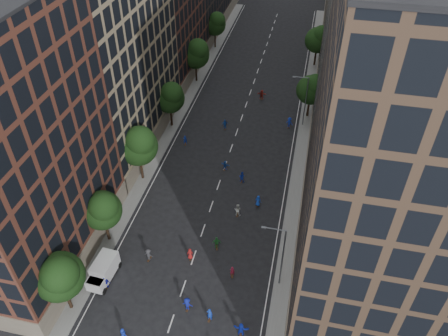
% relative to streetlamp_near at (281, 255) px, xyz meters
% --- Properties ---
extents(ground, '(240.00, 240.00, 0.00)m').
position_rel_streetlamp_near_xyz_m(ground, '(-10.37, 28.00, -5.17)').
color(ground, black).
rests_on(ground, ground).
extents(sidewalk_left, '(4.00, 105.00, 0.15)m').
position_rel_streetlamp_near_xyz_m(sidewalk_left, '(-22.37, 35.50, -5.09)').
color(sidewalk_left, slate).
rests_on(sidewalk_left, ground).
extents(sidewalk_right, '(4.00, 105.00, 0.15)m').
position_rel_streetlamp_near_xyz_m(sidewalk_right, '(1.63, 35.50, -5.09)').
color(sidewalk_right, slate).
rests_on(sidewalk_right, ground).
extents(bldg_left_a, '(14.00, 22.00, 30.00)m').
position_rel_streetlamp_near_xyz_m(bldg_left_a, '(-29.37, -1.00, 9.83)').
color(bldg_left_a, '#562C21').
rests_on(bldg_left_a, ground).
extents(bldg_left_b, '(14.00, 26.00, 34.00)m').
position_rel_streetlamp_near_xyz_m(bldg_left_b, '(-29.37, 23.00, 11.83)').
color(bldg_left_b, '#917F5F').
rests_on(bldg_left_b, ground).
extents(bldg_left_c, '(14.00, 20.00, 28.00)m').
position_rel_streetlamp_near_xyz_m(bldg_left_c, '(-29.37, 46.00, 8.83)').
color(bldg_left_c, '#562C21').
rests_on(bldg_left_c, ground).
extents(bldg_right_a, '(14.00, 30.00, 36.00)m').
position_rel_streetlamp_near_xyz_m(bldg_right_a, '(8.63, 3.00, 12.83)').
color(bldg_right_a, '#483426').
rests_on(bldg_right_a, ground).
extents(bldg_right_b, '(14.00, 28.00, 33.00)m').
position_rel_streetlamp_near_xyz_m(bldg_right_b, '(8.63, 32.00, 11.33)').
color(bldg_right_b, '#665F54').
rests_on(bldg_right_b, ground).
extents(tree_left_0, '(5.20, 5.20, 8.83)m').
position_rel_streetlamp_near_xyz_m(tree_left_0, '(-21.38, -8.15, 0.79)').
color(tree_left_0, black).
rests_on(tree_left_0, ground).
extents(tree_left_1, '(4.80, 4.80, 8.21)m').
position_rel_streetlamp_near_xyz_m(tree_left_1, '(-21.39, 1.86, 0.38)').
color(tree_left_1, black).
rests_on(tree_left_1, ground).
extents(tree_left_2, '(5.60, 5.60, 9.45)m').
position_rel_streetlamp_near_xyz_m(tree_left_2, '(-21.36, 13.83, 1.19)').
color(tree_left_2, black).
rests_on(tree_left_2, ground).
extents(tree_left_3, '(5.00, 5.00, 8.58)m').
position_rel_streetlamp_near_xyz_m(tree_left_3, '(-21.38, 27.85, 0.65)').
color(tree_left_3, black).
rests_on(tree_left_3, ground).
extents(tree_left_4, '(5.40, 5.40, 9.08)m').
position_rel_streetlamp_near_xyz_m(tree_left_4, '(-21.37, 43.84, 0.93)').
color(tree_left_4, black).
rests_on(tree_left_4, ground).
extents(tree_left_5, '(4.80, 4.80, 8.33)m').
position_rel_streetlamp_near_xyz_m(tree_left_5, '(-21.39, 59.86, 0.51)').
color(tree_left_5, black).
rests_on(tree_left_5, ground).
extents(tree_right_a, '(5.00, 5.00, 8.39)m').
position_rel_streetlamp_near_xyz_m(tree_right_a, '(1.02, 35.85, 0.46)').
color(tree_right_a, black).
rests_on(tree_right_a, ground).
extents(tree_right_b, '(5.20, 5.20, 8.83)m').
position_rel_streetlamp_near_xyz_m(tree_right_b, '(1.02, 55.85, 0.79)').
color(tree_right_b, black).
rests_on(tree_right_b, ground).
extents(streetlamp_near, '(2.64, 0.22, 9.06)m').
position_rel_streetlamp_near_xyz_m(streetlamp_near, '(0.00, 0.00, 0.00)').
color(streetlamp_near, '#595B60').
rests_on(streetlamp_near, ground).
extents(streetlamp_far, '(2.64, 0.22, 9.06)m').
position_rel_streetlamp_near_xyz_m(streetlamp_far, '(0.00, 33.00, 0.00)').
color(streetlamp_far, '#595B60').
rests_on(streetlamp_far, ground).
extents(cargo_van, '(2.47, 4.78, 2.48)m').
position_rel_streetlamp_near_xyz_m(cargo_van, '(-19.66, -3.51, -3.86)').
color(cargo_van, white).
rests_on(cargo_van, ground).
extents(skater_0, '(0.89, 0.71, 1.59)m').
position_rel_streetlamp_near_xyz_m(skater_0, '(-14.57, -10.10, -4.37)').
color(skater_0, '#162DB2').
rests_on(skater_0, ground).
extents(skater_1, '(0.71, 0.51, 1.82)m').
position_rel_streetlamp_near_xyz_m(skater_1, '(-6.45, -6.10, -4.26)').
color(skater_1, '#173BBC').
rests_on(skater_1, ground).
extents(skater_3, '(1.18, 0.73, 1.77)m').
position_rel_streetlamp_near_xyz_m(skater_3, '(-9.10, -5.41, -4.28)').
color(skater_3, '#121E9A').
rests_on(skater_3, ground).
extents(skater_4, '(1.11, 0.47, 1.89)m').
position_rel_streetlamp_near_xyz_m(skater_4, '(-18.87, -4.75, -4.22)').
color(skater_4, '#11148E').
rests_on(skater_4, ground).
extents(skater_5, '(1.65, 0.53, 1.77)m').
position_rel_streetlamp_near_xyz_m(skater_5, '(-2.89, -7.06, -4.28)').
color(skater_5, '#162CB9').
rests_on(skater_5, ground).
extents(skater_6, '(0.88, 0.68, 1.59)m').
position_rel_streetlamp_near_xyz_m(skater_6, '(-10.71, 1.32, -4.37)').
color(skater_6, '#AD1C1D').
rests_on(skater_6, ground).
extents(skater_7, '(0.63, 0.50, 1.52)m').
position_rel_streetlamp_near_xyz_m(skater_7, '(-5.27, -0.05, -4.41)').
color(skater_7, maroon).
rests_on(skater_7, ground).
extents(skater_8, '(0.98, 0.79, 1.91)m').
position_rel_streetlamp_near_xyz_m(skater_8, '(-6.54, 9.65, -4.21)').
color(skater_8, silver).
rests_on(skater_8, ground).
extents(skater_9, '(1.20, 0.80, 1.73)m').
position_rel_streetlamp_near_xyz_m(skater_9, '(-15.51, 0.07, -4.31)').
color(skater_9, '#38383D').
rests_on(skater_9, ground).
extents(skater_10, '(1.18, 0.74, 1.87)m').
position_rel_streetlamp_near_xyz_m(skater_10, '(-7.95, 3.57, -4.23)').
color(skater_10, '#216E29').
rests_on(skater_10, ground).
extents(skater_11, '(1.45, 0.76, 1.50)m').
position_rel_streetlamp_near_xyz_m(skater_11, '(-10.20, 18.63, -4.42)').
color(skater_11, '#123896').
rests_on(skater_11, ground).
extents(skater_12, '(0.94, 0.74, 1.70)m').
position_rel_streetlamp_near_xyz_m(skater_12, '(-4.16, 12.05, -4.32)').
color(skater_12, '#163EB5').
rests_on(skater_12, ground).
extents(skater_13, '(0.66, 0.51, 1.61)m').
position_rel_streetlamp_near_xyz_m(skater_13, '(-17.85, 23.41, -4.36)').
color(skater_13, '#142FA5').
rests_on(skater_13, ground).
extents(skater_14, '(0.97, 0.81, 1.78)m').
position_rel_streetlamp_near_xyz_m(skater_14, '(-7.24, 16.42, -4.28)').
color(skater_14, '#152EAD').
rests_on(skater_14, ground).
extents(skater_15, '(1.38, 1.13, 1.87)m').
position_rel_streetlamp_near_xyz_m(skater_15, '(-1.96, 31.87, -4.23)').
color(skater_15, '#1630B7').
rests_on(skater_15, ground).
extents(skater_16, '(1.10, 0.72, 1.73)m').
position_rel_streetlamp_near_xyz_m(skater_16, '(-12.52, 29.08, -4.30)').
color(skater_16, '#1443A5').
rests_on(skater_16, ground).
extents(skater_17, '(1.72, 0.61, 1.84)m').
position_rel_streetlamp_near_xyz_m(skater_17, '(-7.92, 40.00, -4.25)').
color(skater_17, '#A5251B').
rests_on(skater_17, ground).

